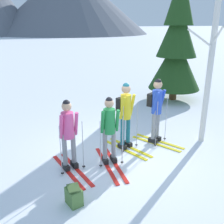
# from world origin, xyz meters

# --- Properties ---
(ground_plane) EXTENTS (400.00, 400.00, 0.00)m
(ground_plane) POSITION_xyz_m (0.00, 0.00, 0.00)
(ground_plane) COLOR white
(skier_in_pink) EXTENTS (0.67, 1.72, 1.71)m
(skier_in_pink) POSITION_xyz_m (-1.30, -0.19, 0.93)
(skier_in_pink) COLOR red
(skier_in_pink) RESTS_ON ground
(skier_in_green) EXTENTS (0.61, 1.79, 1.69)m
(skier_in_green) POSITION_xyz_m (-0.33, -0.24, 0.92)
(skier_in_green) COLOR red
(skier_in_green) RESTS_ON ground
(skier_in_yellow) EXTENTS (0.90, 1.55, 1.84)m
(skier_in_yellow) POSITION_xyz_m (0.33, 0.39, 1.05)
(skier_in_yellow) COLOR yellow
(skier_in_yellow) RESTS_ON ground
(skier_in_blue) EXTENTS (1.07, 1.49, 1.86)m
(skier_in_blue) POSITION_xyz_m (1.29, 0.44, 1.07)
(skier_in_blue) COLOR yellow
(skier_in_blue) RESTS_ON ground
(pine_tree_near) EXTENTS (2.22, 2.22, 5.37)m
(pine_tree_near) POSITION_xyz_m (4.19, 4.06, 2.46)
(pine_tree_near) COLOR #51381E
(pine_tree_near) RESTS_ON ground
(birch_tree_tall) EXTENTS (0.86, 0.47, 3.86)m
(birch_tree_tall) POSITION_xyz_m (2.60, 0.04, 1.97)
(birch_tree_tall) COLOR silver
(birch_tree_tall) RESTS_ON ground
(backpack_on_snow_front) EXTENTS (0.32, 0.37, 0.38)m
(backpack_on_snow_front) POSITION_xyz_m (-1.48, -1.47, 0.19)
(backpack_on_snow_front) COLOR #4C7238
(backpack_on_snow_front) RESTS_ON ground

